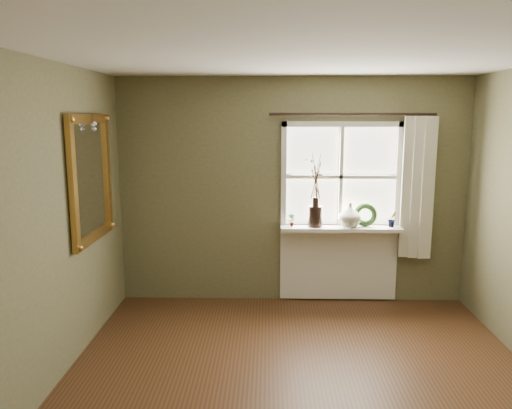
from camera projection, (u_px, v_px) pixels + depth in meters
The scene contains 15 objects.
floor at pixel (304, 407), 3.76m from camera, with size 4.50×4.50×0.00m, color #432715.
ceiling at pixel (310, 49), 3.30m from camera, with size 4.50×4.50×0.00m, color silver.
wall_back at pixel (292, 191), 5.79m from camera, with size 4.00×0.10×2.60m, color #636241.
wall_left at pixel (21, 238), 3.58m from camera, with size 0.10×4.50×2.60m, color #636241.
window_frame at pixel (341, 177), 5.68m from camera, with size 1.36×0.06×1.24m.
window_sill at pixel (341, 228), 5.67m from camera, with size 1.36×0.26×0.04m, color white.
window_apron at pixel (338, 263), 5.86m from camera, with size 1.36×0.04×0.88m, color white.
dark_jug at pixel (315, 216), 5.65m from camera, with size 0.16×0.16×0.24m, color black.
cream_vase at pixel (350, 215), 5.64m from camera, with size 0.26×0.26×0.27m, color beige.
wreath at pixel (365, 217), 5.68m from camera, with size 0.27×0.27×0.06m, color #243D1B.
potted_plant_left at pixel (291, 220), 5.67m from camera, with size 0.08×0.05×0.15m, color #243D1B.
potted_plant_right at pixel (392, 219), 5.64m from camera, with size 0.10×0.08×0.18m, color #243D1B.
curtain at pixel (417, 188), 5.58m from camera, with size 0.36×0.12×1.59m, color beige.
curtain_rod at pixel (353, 114), 5.49m from camera, with size 0.03×0.03×1.84m, color black.
gilt_mirror at pixel (91, 178), 4.74m from camera, with size 0.10×1.01×1.21m.
Camera 1 is at (-0.28, -3.44, 2.17)m, focal length 35.00 mm.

